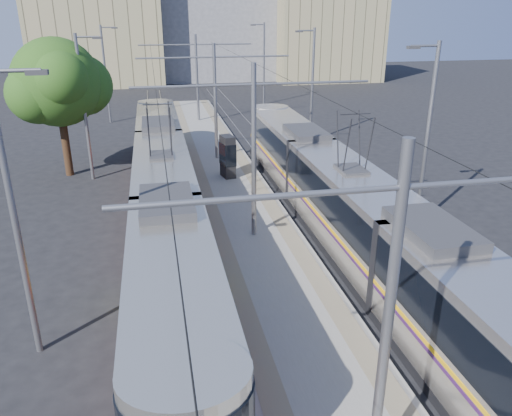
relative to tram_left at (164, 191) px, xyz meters
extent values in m
plane|color=black|center=(3.60, -10.17, -1.71)|extent=(160.00, 160.00, 0.00)
cube|color=gray|center=(3.60, 6.83, -1.56)|extent=(4.00, 50.00, 0.30)
cube|color=gray|center=(2.15, 6.83, -1.40)|extent=(0.70, 50.00, 0.01)
cube|color=gray|center=(5.05, 6.83, -1.40)|extent=(0.70, 50.00, 0.01)
cube|color=gray|center=(-0.72, 6.83, -1.69)|extent=(0.07, 70.00, 0.03)
cube|color=gray|center=(0.72, 6.83, -1.69)|extent=(0.07, 70.00, 0.03)
cube|color=gray|center=(6.48, 6.83, -1.69)|extent=(0.07, 70.00, 0.03)
cube|color=gray|center=(7.92, 6.83, -1.69)|extent=(0.07, 70.00, 0.03)
cube|color=black|center=(0.00, 0.00, -1.51)|extent=(2.30, 29.48, 0.40)
cube|color=#BCB8AC|center=(0.00, 0.00, 0.14)|extent=(2.40, 27.88, 2.90)
cube|color=black|center=(0.00, 0.00, 0.64)|extent=(2.43, 27.88, 1.30)
cube|color=yellow|center=(0.00, 0.00, -0.26)|extent=(2.43, 27.88, 0.12)
cube|color=#A81E09|center=(0.00, 0.00, -0.76)|extent=(2.42, 27.88, 1.10)
cube|color=#2D2D30|center=(0.00, 0.00, 1.74)|extent=(1.68, 3.00, 0.30)
cube|color=black|center=(7.20, -3.54, -1.51)|extent=(2.30, 29.63, 0.40)
cube|color=beige|center=(7.20, -3.54, 0.14)|extent=(2.40, 28.03, 2.90)
cube|color=black|center=(7.20, -3.54, 0.64)|extent=(2.43, 28.03, 1.30)
cube|color=#ECA90C|center=(7.20, -3.54, -0.26)|extent=(2.43, 28.03, 0.12)
cube|color=#361448|center=(7.20, -3.54, -0.41)|extent=(2.43, 28.03, 0.10)
cube|color=#2D2D30|center=(7.20, -3.54, 1.74)|extent=(1.68, 3.00, 0.30)
cylinder|color=slate|center=(3.60, -14.17, 2.09)|extent=(0.20, 0.20, 7.00)
cylinder|color=slate|center=(3.60, -14.17, 4.79)|extent=(9.20, 0.10, 0.10)
cylinder|color=slate|center=(3.60, -2.17, 2.09)|extent=(0.20, 0.20, 7.00)
cylinder|color=slate|center=(3.60, -2.17, 4.79)|extent=(9.20, 0.10, 0.10)
cylinder|color=slate|center=(3.60, 9.83, 2.09)|extent=(0.20, 0.20, 7.00)
cylinder|color=slate|center=(3.60, 9.83, 4.79)|extent=(9.20, 0.10, 0.10)
cylinder|color=slate|center=(3.60, 21.83, 2.09)|extent=(0.20, 0.20, 7.00)
cylinder|color=slate|center=(3.60, 21.83, 4.79)|extent=(9.20, 0.10, 0.10)
cylinder|color=black|center=(0.00, 6.83, 3.84)|extent=(0.02, 70.00, 0.02)
cylinder|color=black|center=(7.20, 6.83, 3.84)|extent=(0.02, 70.00, 0.02)
cylinder|color=slate|center=(-3.90, -8.17, 2.29)|extent=(0.18, 0.18, 8.00)
cube|color=#2D2D30|center=(-2.80, -8.17, 6.04)|extent=(0.50, 0.22, 0.12)
cylinder|color=slate|center=(-3.90, 7.83, 2.29)|extent=(0.18, 0.18, 8.00)
cube|color=#2D2D30|center=(-2.80, 7.83, 6.04)|extent=(0.50, 0.22, 0.12)
cylinder|color=slate|center=(-3.90, 23.83, 2.29)|extent=(0.18, 0.18, 8.00)
cube|color=#2D2D30|center=(-2.80, 23.83, 6.04)|extent=(0.50, 0.22, 0.12)
cylinder|color=slate|center=(11.10, -2.17, 2.29)|extent=(0.18, 0.18, 8.00)
cube|color=#2D2D30|center=(10.00, -2.17, 6.04)|extent=(0.50, 0.22, 0.12)
cylinder|color=slate|center=(11.10, 13.83, 2.29)|extent=(0.18, 0.18, 8.00)
cube|color=#2D2D30|center=(10.00, 13.83, 6.04)|extent=(0.50, 0.22, 0.12)
cylinder|color=slate|center=(11.10, 29.83, 2.29)|extent=(0.18, 0.18, 8.00)
cube|color=#2D2D30|center=(10.00, 29.83, 6.04)|extent=(0.50, 0.22, 0.12)
cube|color=black|center=(3.70, 5.76, -0.23)|extent=(0.81, 1.13, 2.36)
cube|color=black|center=(3.70, 5.76, -0.07)|extent=(0.86, 1.18, 1.23)
cylinder|color=#382314|center=(-5.32, 8.91, -0.08)|extent=(0.45, 0.45, 3.25)
sphere|color=#1E4313|center=(-5.32, 8.91, 3.67)|extent=(4.87, 4.87, 4.87)
sphere|color=#1E4313|center=(-4.10, 9.72, 3.37)|extent=(3.45, 3.45, 3.45)
cube|color=gray|center=(-6.40, 49.83, 5.64)|extent=(16.00, 12.00, 14.70)
cube|color=gray|center=(9.60, 53.83, 5.68)|extent=(18.00, 14.00, 14.78)
cube|color=gray|center=(23.60, 47.83, 4.31)|extent=(14.00, 10.00, 12.04)
camera|label=1|loc=(-0.19, -21.00, 7.40)|focal=35.00mm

